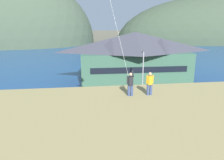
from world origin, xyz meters
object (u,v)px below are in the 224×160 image
Objects in this scene: wharf_dock at (100,70)px; moored_boat_wharfside at (86,71)px; parked_car_lone_by_shed at (101,101)px; parking_light_pole at (143,72)px; person_kite_flyer at (130,83)px; parked_car_front_row_red at (57,103)px; parked_car_front_row_silver at (143,99)px; parked_car_back_row_right at (215,97)px; parked_car_back_row_left at (87,126)px; parked_car_mid_row_near at (179,102)px; person_companion at (150,83)px; harbor_lodge at (135,56)px; parked_car_corner_spot at (205,117)px; parked_car_mid_row_far at (147,120)px.

moored_boat_wharfside reaches higher than wharf_dock.
parking_light_pole is at bearing 24.05° from parked_car_lone_by_shed.
person_kite_flyer is at bearing -85.44° from moored_boat_wharfside.
moored_boat_wharfside is 1.72× the size of parked_car_front_row_red.
parked_car_back_row_right is (10.87, -0.68, 0.00)m from parked_car_front_row_silver.
wharf_dock is at bearing 83.01° from parked_car_back_row_left.
parked_car_mid_row_near is 16.57m from person_companion.
parked_car_back_row_right is (15.35, -24.36, 0.71)m from wharf_dock.
parked_car_front_row_red is 0.58× the size of parking_light_pole.
wharf_dock is (-6.27, 10.40, -5.03)m from harbor_lodge.
parked_car_back_row_left reaches higher than wharf_dock.
parked_car_mid_row_near is 0.58× the size of parking_light_pole.
parked_car_front_row_silver and parked_car_lone_by_shed have the same top height.
parked_car_back_row_left is at bearing -177.94° from parked_car_corner_spot.
parked_car_corner_spot is 2.30× the size of person_kite_flyer.
parked_car_front_row_red is 18.13m from person_companion.
parked_car_back_row_left is at bearing -62.01° from parked_car_front_row_red.
parked_car_mid_row_near is 2.33× the size of person_kite_flyer.
moored_boat_wharfside is 1.75× the size of parked_car_back_row_right.
person_kite_flyer reaches higher than parked_car_lone_by_shed.
person_kite_flyer is (-16.00, -13.61, 6.60)m from parked_car_back_row_right.
parked_car_corner_spot is at bearing -51.20° from parked_car_front_row_silver.
parked_car_back_row_right is at bearing 50.11° from parked_car_corner_spot.
wharf_dock is 2.31× the size of parked_car_front_row_red.
parking_light_pole is at bearing 116.00° from parked_car_corner_spot.
parked_car_mid_row_far is 7.11m from parked_car_corner_spot.
moored_boat_wharfside is at bearing 96.83° from person_companion.
person_companion is at bearing -104.42° from parked_car_front_row_silver.
harbor_lodge is at bearing 80.73° from parked_car_mid_row_far.
parking_light_pole is at bearing -65.07° from moored_boat_wharfside.
parked_car_lone_by_shed is at bearing 177.55° from parked_car_back_row_right.
parked_car_corner_spot is at bearing -30.74° from parked_car_lone_by_shed.
parked_car_mid_row_near is 14.31m from parked_car_back_row_left.
harbor_lodge is at bearing -41.05° from moored_boat_wharfside.
person_kite_flyer reaches higher than parked_car_mid_row_near.
parked_car_front_row_silver reaches higher than wharf_dock.
moored_boat_wharfside is at bearing 94.56° from person_kite_flyer.
harbor_lodge is at bearing 78.77° from person_companion.
parked_car_corner_spot is 0.99× the size of parked_car_lone_by_shed.
parked_car_mid_row_near is at bearing 23.96° from parked_car_back_row_left.
harbor_lodge reaches higher than parked_car_mid_row_near.
parked_car_mid_row_far is at bearing -55.94° from parked_car_lone_by_shed.
parked_car_mid_row_far is at bearing -153.24° from parked_car_back_row_right.
person_kite_flyer is at bearing -139.62° from parked_car_back_row_right.
parked_car_back_row_left is 7.81m from parked_car_lone_by_shed.
parked_car_back_row_right is at bearing 9.20° from parked_car_mid_row_near.
parked_car_mid_row_far is (6.51, -28.73, 0.34)m from moored_boat_wharfside.
parked_car_front_row_red is at bearing -137.25° from harbor_lodge.
wharf_dock is 30.75m from parked_car_mid_row_far.
parked_car_front_row_red is at bearing -108.57° from wharf_dock.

